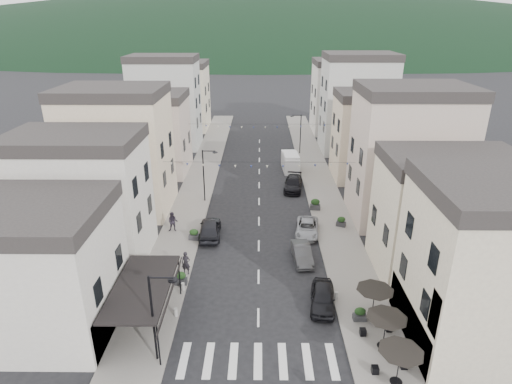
# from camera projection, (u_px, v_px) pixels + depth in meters

# --- Properties ---
(sidewalk_left) EXTENTS (4.00, 76.00, 0.12)m
(sidewalk_left) POSITION_uv_depth(u_px,v_px,m) (200.00, 182.00, 53.65)
(sidewalk_left) COLOR slate
(sidewalk_left) RESTS_ON ground
(sidewalk_right) EXTENTS (4.00, 76.00, 0.12)m
(sidewalk_right) POSITION_uv_depth(u_px,v_px,m) (319.00, 182.00, 53.53)
(sidewalk_right) COLOR slate
(sidewalk_right) RESTS_ON ground
(hill_backdrop) EXTENTS (640.00, 360.00, 70.00)m
(hill_backdrop) POSITION_uv_depth(u_px,v_px,m) (260.00, 45.00, 301.33)
(hill_backdrop) COLOR black
(hill_backdrop) RESTS_ON ground
(boutique_building) EXTENTS (12.00, 8.00, 8.00)m
(boutique_building) POSITION_uv_depth(u_px,v_px,m) (16.00, 275.00, 27.26)
(boutique_building) COLOR beige
(boutique_building) RESTS_ON ground
(bistro_building) EXTENTS (10.00, 8.00, 10.00)m
(bistro_building) POSITION_uv_depth(u_px,v_px,m) (499.00, 273.00, 25.70)
(bistro_building) COLOR #C2B59A
(bistro_building) RESTS_ON ground
(boutique_awning) EXTENTS (3.77, 7.50, 3.28)m
(boutique_awning) POSITION_uv_depth(u_px,v_px,m) (146.00, 288.00, 27.53)
(boutique_awning) COLOR black
(boutique_awning) RESTS_ON ground
(buildings_row_left) EXTENTS (10.20, 54.16, 14.00)m
(buildings_row_left) POSITION_uv_depth(u_px,v_px,m) (150.00, 123.00, 56.72)
(buildings_row_left) COLOR beige
(buildings_row_left) RESTS_ON ground
(buildings_row_right) EXTENTS (10.20, 54.16, 14.50)m
(buildings_row_right) POSITION_uv_depth(u_px,v_px,m) (371.00, 124.00, 55.32)
(buildings_row_right) COLOR #C2B59A
(buildings_row_right) RESTS_ON ground
(cafe_terrace) EXTENTS (2.50, 8.10, 2.53)m
(cafe_terrace) POSITION_uv_depth(u_px,v_px,m) (386.00, 321.00, 25.66)
(cafe_terrace) COLOR black
(cafe_terrace) RESTS_ON ground
(streetlamp_left_near) EXTENTS (1.70, 0.56, 6.00)m
(streetlamp_left_near) POSITION_uv_depth(u_px,v_px,m) (157.00, 310.00, 24.52)
(streetlamp_left_near) COLOR black
(streetlamp_left_near) RESTS_ON ground
(streetlamp_left_far) EXTENTS (1.70, 0.56, 6.00)m
(streetlamp_left_far) POSITION_uv_depth(u_px,v_px,m) (206.00, 170.00, 46.71)
(streetlamp_left_far) COLOR black
(streetlamp_left_far) RESTS_ON ground
(streetlamp_right_far) EXTENTS (1.70, 0.56, 6.00)m
(streetlamp_right_far) POSITION_uv_depth(u_px,v_px,m) (299.00, 130.00, 63.24)
(streetlamp_right_far) COLOR black
(streetlamp_right_far) RESTS_ON ground
(bollards) EXTENTS (11.66, 10.26, 0.60)m
(bollards) POSITION_uv_depth(u_px,v_px,m) (258.00, 317.00, 28.96)
(bollards) COLOR gray
(bollards) RESTS_ON ground
(bunting_near) EXTENTS (19.00, 0.28, 0.62)m
(bunting_near) POSITION_uv_depth(u_px,v_px,m) (259.00, 165.00, 42.21)
(bunting_near) COLOR black
(bunting_near) RESTS_ON ground
(bunting_far) EXTENTS (19.00, 0.28, 0.62)m
(bunting_far) POSITION_uv_depth(u_px,v_px,m) (259.00, 127.00, 57.00)
(bunting_far) COLOR black
(bunting_far) RESTS_ON ground
(parked_car_a) EXTENTS (2.23, 4.42, 1.45)m
(parked_car_a) POSITION_uv_depth(u_px,v_px,m) (323.00, 297.00, 30.53)
(parked_car_a) COLOR black
(parked_car_a) RESTS_ON ground
(parked_car_b) EXTENTS (1.73, 4.20, 1.35)m
(parked_car_b) POSITION_uv_depth(u_px,v_px,m) (302.00, 253.00, 36.25)
(parked_car_b) COLOR #373739
(parked_car_b) RESTS_ON ground
(parked_car_c) EXTENTS (2.68, 4.82, 1.27)m
(parked_car_c) POSITION_uv_depth(u_px,v_px,m) (307.00, 228.00, 40.70)
(parked_car_c) COLOR gray
(parked_car_c) RESTS_ON ground
(parked_car_d) EXTENTS (2.71, 5.28, 1.47)m
(parked_car_d) POSITION_uv_depth(u_px,v_px,m) (293.00, 184.00, 51.12)
(parked_car_d) COLOR black
(parked_car_d) RESTS_ON ground
(parked_car_e) EXTENTS (2.18, 4.95, 1.66)m
(parked_car_e) POSITION_uv_depth(u_px,v_px,m) (210.00, 229.00, 40.16)
(parked_car_e) COLOR black
(parked_car_e) RESTS_ON ground
(delivery_van) EXTENTS (2.25, 5.09, 2.39)m
(delivery_van) POSITION_uv_depth(u_px,v_px,m) (290.00, 161.00, 57.55)
(delivery_van) COLOR silver
(delivery_van) RESTS_ON ground
(pedestrian_a) EXTENTS (0.75, 0.53, 1.93)m
(pedestrian_a) POSITION_uv_depth(u_px,v_px,m) (186.00, 263.00, 34.06)
(pedestrian_a) COLOR black
(pedestrian_a) RESTS_ON sidewalk_left
(pedestrian_b) EXTENTS (0.96, 0.75, 1.97)m
(pedestrian_b) POSITION_uv_depth(u_px,v_px,m) (173.00, 222.00, 40.84)
(pedestrian_b) COLOR #241F29
(pedestrian_b) RESTS_ON sidewalk_left
(planter_la) EXTENTS (0.96, 0.54, 1.07)m
(planter_la) POSITION_uv_depth(u_px,v_px,m) (181.00, 278.00, 32.90)
(planter_la) COLOR #29292B
(planter_la) RESTS_ON sidewalk_left
(planter_lb) EXTENTS (1.01, 0.66, 1.06)m
(planter_lb) POSITION_uv_depth(u_px,v_px,m) (194.00, 234.00, 39.48)
(planter_lb) COLOR #333335
(planter_lb) RESTS_ON sidewalk_left
(planter_ra) EXTENTS (0.90, 0.52, 0.99)m
(planter_ra) POSITION_uv_depth(u_px,v_px,m) (360.00, 314.00, 28.99)
(planter_ra) COLOR #2E2E30
(planter_ra) RESTS_ON sidewalk_right
(planter_rb) EXTENTS (1.03, 0.81, 1.01)m
(planter_rb) POSITION_uv_depth(u_px,v_px,m) (341.00, 222.00, 42.01)
(planter_rb) COLOR #2A2A2C
(planter_rb) RESTS_ON sidewalk_right
(planter_rc) EXTENTS (1.11, 0.65, 1.21)m
(planter_rc) POSITION_uv_depth(u_px,v_px,m) (315.00, 204.00, 45.62)
(planter_rc) COLOR #323235
(planter_rc) RESTS_ON sidewalk_right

